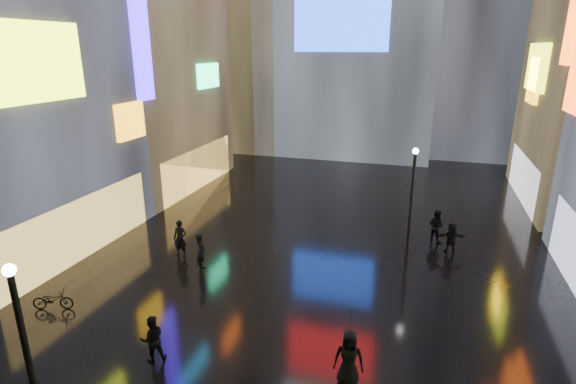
% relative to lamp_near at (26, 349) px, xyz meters
% --- Properties ---
extents(ground, '(140.00, 140.00, 0.00)m').
position_rel_lamp_near_xyz_m(ground, '(4.30, 15.49, -2.94)').
color(ground, black).
rests_on(ground, ground).
extents(building_left_far, '(10.28, 12.00, 22.00)m').
position_rel_lamp_near_xyz_m(building_left_far, '(-11.68, 21.50, 8.04)').
color(building_left_far, black).
rests_on(building_left_far, ground).
extents(tower_flank_left, '(10.00, 10.00, 26.00)m').
position_rel_lamp_near_xyz_m(tower_flank_left, '(-9.70, 37.49, 10.06)').
color(tower_flank_left, black).
rests_on(tower_flank_left, ground).
extents(lamp_near, '(0.30, 0.30, 5.20)m').
position_rel_lamp_near_xyz_m(lamp_near, '(0.00, 0.00, 0.00)').
color(lamp_near, black).
rests_on(lamp_near, ground).
extents(lamp_far, '(0.30, 0.30, 5.20)m').
position_rel_lamp_near_xyz_m(lamp_far, '(8.38, 15.36, 0.00)').
color(lamp_far, black).
rests_on(lamp_far, ground).
extents(pedestrian_1, '(1.00, 0.98, 1.63)m').
position_rel_lamp_near_xyz_m(pedestrian_1, '(0.83, 3.73, -2.13)').
color(pedestrian_1, black).
rests_on(pedestrian_1, ground).
extents(pedestrian_4, '(0.97, 0.69, 1.86)m').
position_rel_lamp_near_xyz_m(pedestrian_4, '(7.13, 4.49, -2.02)').
color(pedestrian_4, black).
rests_on(pedestrian_4, ground).
extents(pedestrian_5, '(1.50, 0.71, 1.55)m').
position_rel_lamp_near_xyz_m(pedestrian_5, '(10.45, 15.26, -2.17)').
color(pedestrian_5, black).
rests_on(pedestrian_5, ground).
extents(pedestrian_6, '(0.71, 0.50, 1.85)m').
position_rel_lamp_near_xyz_m(pedestrian_6, '(-2.28, 10.93, -2.02)').
color(pedestrian_6, black).
rests_on(pedestrian_6, ground).
extents(pedestrian_7, '(1.07, 1.01, 1.74)m').
position_rel_lamp_near_xyz_m(pedestrian_7, '(9.73, 16.47, -2.07)').
color(pedestrian_7, black).
rests_on(pedestrian_7, ground).
extents(umbrella_2, '(1.18, 1.17, 0.81)m').
position_rel_lamp_near_xyz_m(umbrella_2, '(7.13, 4.49, -0.68)').
color(umbrella_2, black).
rests_on(umbrella_2, pedestrian_4).
extents(bicycle, '(1.66, 1.03, 0.82)m').
position_rel_lamp_near_xyz_m(bicycle, '(-4.67, 5.22, -2.53)').
color(bicycle, black).
rests_on(bicycle, ground).
extents(pedestrian_8, '(0.64, 0.78, 1.83)m').
position_rel_lamp_near_xyz_m(pedestrian_8, '(-0.61, 9.88, -2.03)').
color(pedestrian_8, black).
rests_on(pedestrian_8, ground).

